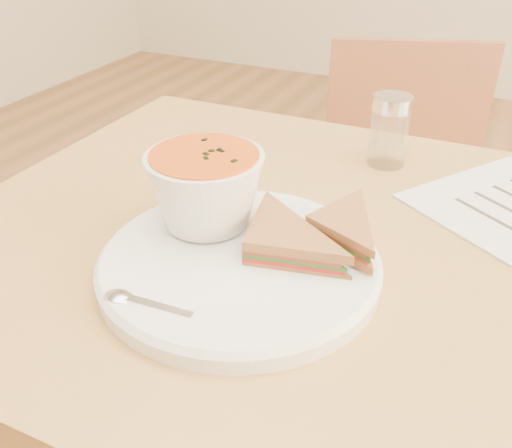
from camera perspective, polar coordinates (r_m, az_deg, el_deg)
The scene contains 7 objects.
chair_far at distance 1.33m, azimuth 14.21°, elevation -1.59°, with size 0.36×0.36×0.81m, color brown, non-canonical shape.
plate at distance 0.60m, azimuth -1.68°, elevation -4.13°, with size 0.30×0.30×0.02m, color white, non-canonical shape.
soup_bowl at distance 0.63m, azimuth -5.02°, elevation 3.11°, with size 0.13×0.13×0.09m, color white, non-canonical shape.
sandwich_half_a at distance 0.57m, azimuth -1.41°, elevation -3.24°, with size 0.11×0.11×0.03m, color #A5623A, non-canonical shape.
sandwich_half_b at distance 0.60m, azimuth 4.91°, elevation -0.31°, with size 0.09×0.09×0.03m, color #A5623A, non-canonical shape.
spoon at distance 0.53m, azimuth -9.44°, elevation -8.31°, with size 0.15×0.03×0.01m, color silver, non-canonical shape.
condiment_shaker at distance 0.83m, azimuth 13.18°, elevation 9.06°, with size 0.06×0.06×0.10m, color silver, non-canonical shape.
Camera 1 is at (0.11, -0.53, 1.11)m, focal length 40.00 mm.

